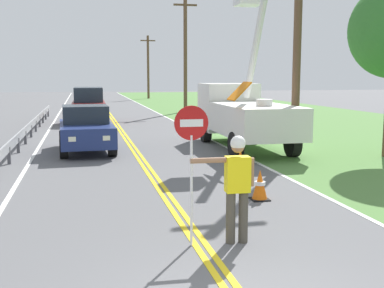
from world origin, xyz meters
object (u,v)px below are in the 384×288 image
(flagger_worker, at_px, (237,182))
(utility_pole_far, at_px, (148,66))
(stop_sign_paddle, at_px, (191,144))
(utility_bucket_truck, at_px, (242,111))
(oncoming_suv_second, at_px, (89,105))
(utility_pole_near, at_px, (298,28))
(oncoming_sedan_nearest, at_px, (86,129))
(traffic_cone_lead, at_px, (260,185))
(utility_pole_mid, at_px, (185,53))
(traffic_cone_mid, at_px, (240,162))

(flagger_worker, xyz_separation_m, utility_pole_far, (5.36, 51.16, 2.89))
(stop_sign_paddle, height_order, utility_bucket_truck, utility_bucket_truck)
(utility_pole_far, bearing_deg, oncoming_suv_second, -104.32)
(utility_pole_near, height_order, utility_pole_far, utility_pole_near)
(oncoming_sedan_nearest, distance_m, utility_pole_near, 8.40)
(oncoming_suv_second, distance_m, utility_pole_far, 30.40)
(utility_bucket_truck, height_order, traffic_cone_lead, utility_bucket_truck)
(stop_sign_paddle, height_order, utility_pole_mid, utility_pole_mid)
(oncoming_sedan_nearest, xyz_separation_m, utility_pole_near, (7.21, -2.37, 3.58))
(oncoming_suv_second, distance_m, traffic_cone_mid, 16.76)
(utility_pole_near, xyz_separation_m, utility_pole_mid, (0.49, 20.98, 0.11))
(traffic_cone_lead, height_order, traffic_cone_mid, same)
(utility_pole_far, distance_m, traffic_cone_lead, 48.86)
(utility_pole_near, distance_m, traffic_cone_lead, 7.78)
(stop_sign_paddle, distance_m, oncoming_sedan_nearest, 10.76)
(utility_bucket_truck, bearing_deg, traffic_cone_lead, -105.69)
(flagger_worker, xyz_separation_m, utility_bucket_truck, (3.59, 10.40, 0.39))
(stop_sign_paddle, height_order, oncoming_sedan_nearest, stop_sign_paddle)
(utility_pole_near, bearing_deg, utility_bucket_truck, 119.99)
(utility_pole_near, height_order, traffic_cone_mid, utility_pole_near)
(flagger_worker, relative_size, utility_bucket_truck, 0.27)
(utility_bucket_truck, bearing_deg, traffic_cone_mid, -109.07)
(traffic_cone_lead, bearing_deg, oncoming_sedan_nearest, 115.21)
(utility_pole_mid, xyz_separation_m, utility_pole_far, (0.04, 21.91, -0.58))
(stop_sign_paddle, relative_size, oncoming_sedan_nearest, 0.56)
(oncoming_sedan_nearest, xyz_separation_m, utility_pole_mid, (7.70, 18.61, 3.69))
(stop_sign_paddle, distance_m, oncoming_suv_second, 21.86)
(utility_pole_far, bearing_deg, traffic_cone_lead, -94.66)
(oncoming_suv_second, distance_m, traffic_cone_lead, 19.58)
(utility_pole_mid, bearing_deg, oncoming_suv_second, -135.14)
(utility_bucket_truck, xyz_separation_m, traffic_cone_mid, (-1.66, -4.81, -1.10))
(stop_sign_paddle, xyz_separation_m, traffic_cone_mid, (2.70, 5.56, -1.37))
(oncoming_suv_second, xyz_separation_m, utility_pole_near, (6.96, -13.58, 3.35))
(oncoming_suv_second, bearing_deg, utility_pole_far, 75.68)
(oncoming_suv_second, relative_size, traffic_cone_mid, 6.62)
(utility_pole_far, bearing_deg, stop_sign_paddle, -96.83)
(flagger_worker, xyz_separation_m, traffic_cone_mid, (1.93, 5.59, -0.71))
(oncoming_suv_second, height_order, traffic_cone_lead, oncoming_suv_second)
(flagger_worker, height_order, oncoming_sedan_nearest, flagger_worker)
(flagger_worker, bearing_deg, utility_pole_near, 59.68)
(utility_pole_far, bearing_deg, flagger_worker, -95.98)
(utility_pole_near, distance_m, utility_pole_mid, 20.99)
(utility_pole_near, relative_size, traffic_cone_lead, 12.09)
(flagger_worker, xyz_separation_m, utility_pole_near, (4.83, 8.26, 3.37))
(utility_pole_far, distance_m, traffic_cone_mid, 45.84)
(utility_pole_mid, bearing_deg, utility_bucket_truck, -95.23)
(oncoming_sedan_nearest, distance_m, traffic_cone_mid, 6.65)
(utility_pole_near, xyz_separation_m, traffic_cone_mid, (-2.90, -2.67, -4.08))
(utility_bucket_truck, xyz_separation_m, oncoming_suv_second, (-5.72, 11.44, -0.38))
(utility_pole_near, relative_size, utility_pole_far, 1.13)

